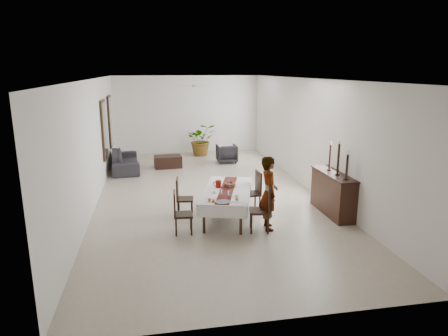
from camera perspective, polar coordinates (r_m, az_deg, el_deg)
floor at (r=11.37m, az=-2.34°, el=-3.72°), size 6.00×12.00×0.00m
ceiling at (r=10.84m, az=-2.51°, el=12.62°), size 6.00×12.00×0.02m
wall_back at (r=16.90m, az=-5.29°, el=7.60°), size 6.00×0.02×3.20m
wall_front at (r=5.30m, az=6.76°, el=-6.55°), size 6.00×0.02×3.20m
wall_left at (r=10.99m, az=-18.13°, el=3.57°), size 0.02×12.00×3.20m
wall_right at (r=11.78m, az=12.23°, el=4.60°), size 0.02×12.00×3.20m
dining_table_top at (r=9.44m, az=0.44°, el=-3.27°), size 1.48×2.33×0.05m
table_leg_fl at (r=8.64m, az=-2.88°, el=-7.33°), size 0.08×0.08×0.63m
table_leg_fr at (r=8.56m, az=2.42°, el=-7.54°), size 0.08×0.08×0.63m
table_leg_bl at (r=10.56m, az=-1.15°, el=-3.31°), size 0.08×0.08×0.63m
table_leg_br at (r=10.49m, az=3.16°, el=-3.44°), size 0.08×0.08×0.63m
tablecloth_top at (r=9.43m, az=0.44°, el=-3.11°), size 1.68×2.53×0.01m
tablecloth_drape_left at (r=9.54m, az=-2.72°, el=-3.76°), size 0.67×2.23×0.27m
tablecloth_drape_right at (r=9.44m, az=3.64°, el=-3.96°), size 0.67×2.23×0.27m
tablecloth_drape_near at (r=8.38m, az=-0.35°, el=-6.27°), size 1.02×0.31×0.27m
tablecloth_drape_far at (r=10.58m, az=1.06°, el=-1.96°), size 1.02×0.31×0.27m
table_runner at (r=9.43m, az=0.44°, el=-3.07°), size 0.94×2.25×0.00m
red_pitcher at (r=9.56m, az=-0.82°, el=-2.28°), size 0.17×0.17×0.18m
pitcher_handle at (r=9.57m, az=-1.28°, el=-2.27°), size 0.11×0.05×0.11m
wine_glass_near at (r=8.84m, az=0.77°, el=-3.73°), size 0.06×0.06×0.15m
wine_glass_mid at (r=8.95m, az=-0.45°, el=-3.51°), size 0.06×0.06×0.15m
wine_glass_far at (r=9.45m, az=0.74°, el=-2.56°), size 0.06×0.06×0.15m
teacup_right at (r=8.89m, az=1.84°, el=-3.98°), size 0.08×0.08×0.05m
saucer_right at (r=8.90m, az=1.83°, el=-4.11°), size 0.14×0.14×0.01m
teacup_left at (r=9.16m, az=-1.44°, el=-3.44°), size 0.08×0.08×0.05m
saucer_left at (r=9.16m, az=-1.44°, el=-3.57°), size 0.14×0.14×0.01m
plate_near_right at (r=8.64m, az=1.88°, el=-4.66°), size 0.22×0.22×0.01m
bread_near_right at (r=8.63m, az=1.88°, el=-4.50°), size 0.08×0.08×0.08m
plate_near_left at (r=8.82m, az=-1.75°, el=-4.26°), size 0.22×0.22×0.01m
plate_far_left at (r=9.93m, az=-0.93°, el=-2.16°), size 0.22×0.22×0.01m
serving_tray at (r=8.53m, az=-0.19°, el=-4.87°), size 0.32×0.32×0.02m
jam_jar_a at (r=8.52m, az=-1.54°, el=-4.72°), size 0.06×0.06×0.07m
jam_jar_b at (r=8.59m, az=-2.09°, el=-4.58°), size 0.06×0.06×0.07m
fruit_basket at (r=9.63m, az=0.84°, el=-2.44°), size 0.27×0.27×0.09m
fruit_red at (r=9.63m, az=1.02°, el=-2.03°), size 0.08×0.08×0.08m
fruit_green at (r=9.64m, az=0.65°, el=-2.00°), size 0.07×0.07×0.07m
chair_right_near_seat at (r=8.73m, az=5.10°, el=-6.13°), size 0.52×0.52×0.05m
chair_right_near_leg_fl at (r=8.67m, az=6.33°, el=-8.04°), size 0.05×0.05×0.43m
chair_right_near_leg_fr at (r=9.00m, az=6.14°, el=-7.18°), size 0.05×0.05×0.43m
chair_right_near_leg_bl at (r=8.64m, az=3.93°, el=-8.04°), size 0.05×0.05×0.43m
chair_right_near_leg_br at (r=8.98m, az=3.84°, el=-7.19°), size 0.05×0.05×0.43m
chair_right_near_back at (r=8.65m, az=6.46°, el=-4.27°), size 0.13×0.44×0.56m
chair_right_far_seat at (r=9.93m, az=3.86°, el=-3.70°), size 0.45×0.45×0.05m
chair_right_far_leg_fl at (r=9.90m, az=5.12°, el=-5.21°), size 0.05×0.05×0.42m
chair_right_far_leg_fr at (r=10.21m, az=4.47°, el=-4.59°), size 0.05×0.05×0.42m
chair_right_far_leg_bl at (r=9.79m, az=3.19°, el=-5.39°), size 0.05×0.05×0.42m
chair_right_far_leg_br at (r=10.11m, az=2.60°, el=-4.76°), size 0.05×0.05×0.42m
chair_right_far_back at (r=9.90m, az=4.95°, el=-2.01°), size 0.07×0.43×0.54m
chair_left_near_seat at (r=8.65m, az=-5.83°, el=-6.66°), size 0.42×0.42×0.05m
chair_left_near_leg_fl at (r=8.88m, az=-6.87°, el=-7.65°), size 0.04×0.04×0.39m
chair_left_near_leg_fr at (r=8.58m, az=-6.86°, el=-8.44°), size 0.04×0.04×0.39m
chair_left_near_leg_bl at (r=8.88m, az=-4.76°, el=-7.58°), size 0.04×0.04×0.39m
chair_left_near_leg_br at (r=8.58m, az=-4.67°, el=-8.37°), size 0.04×0.04×0.39m
chair_left_near_back at (r=8.56m, az=-7.08°, el=-5.00°), size 0.06×0.40×0.50m
chair_left_far_seat at (r=9.66m, az=-5.59°, el=-4.46°), size 0.44×0.44×0.04m
chair_left_far_leg_fl at (r=9.89m, az=-6.45°, el=-5.36°), size 0.04×0.04×0.39m
chair_left_far_leg_fr at (r=9.58m, az=-6.57°, el=-6.00°), size 0.04×0.04×0.39m
chair_left_far_leg_bl at (r=9.87m, az=-4.59°, el=-5.35°), size 0.04×0.04×0.39m
chair_left_far_leg_br at (r=9.57m, az=-4.64°, el=-5.98°), size 0.04×0.04×0.39m
chair_left_far_back at (r=9.59m, az=-6.70°, el=-2.94°), size 0.09×0.39×0.50m
woman at (r=8.76m, az=6.42°, el=-3.60°), size 0.45×0.63×1.64m
sideboard_body at (r=10.08m, az=15.27°, el=-3.60°), size 0.44×1.65×0.99m
sideboard_top at (r=9.94m, az=15.45°, el=-0.80°), size 0.48×1.71×0.03m
candlestick_near_base at (r=9.42m, az=17.04°, el=-1.52°), size 0.11×0.11×0.03m
candlestick_near_shaft at (r=9.35m, az=17.16°, el=0.20°), size 0.05×0.05×0.55m
candlestick_near_candle at (r=9.28m, az=17.30°, el=2.11°), size 0.04×0.04×0.09m
candlestick_mid_base at (r=9.79m, az=15.88°, el=-0.85°), size 0.11×0.11×0.03m
candlestick_mid_shaft at (r=9.71m, az=16.02°, el=1.28°), size 0.05×0.05×0.71m
candlestick_mid_candle at (r=9.63m, az=16.18°, el=3.60°), size 0.04×0.04×0.09m
candlestick_far_base at (r=10.18m, az=14.80°, el=-0.23°), size 0.11×0.11×0.03m
candlestick_far_shaft at (r=10.10m, az=14.91°, el=1.51°), size 0.05×0.05×0.60m
candlestick_far_candle at (r=10.04m, az=15.04°, el=3.44°), size 0.04×0.04×0.09m
sofa at (r=14.38m, az=-13.92°, el=0.99°), size 1.05×2.30×0.65m
armchair at (r=15.12m, az=0.39°, el=2.08°), size 0.73×0.76×0.68m
coffee_table at (r=14.51m, az=-8.01°, el=0.92°), size 1.00×0.71×0.42m
potted_plant at (r=16.38m, az=-3.26°, el=4.09°), size 1.25×1.11×1.30m
mirror_frame_near at (r=13.15m, az=-16.74°, el=5.27°), size 0.06×1.05×1.85m
mirror_glass_near at (r=13.14m, az=-16.59°, el=5.28°), size 0.01×0.90×1.70m
mirror_frame_far at (r=15.22m, az=-15.93°, el=6.43°), size 0.06×1.05×1.85m
mirror_glass_far at (r=15.21m, az=-15.80°, el=6.44°), size 0.01×0.90×1.70m
fan_rod at (r=13.82m, az=-4.27°, el=12.46°), size 0.04×0.04×0.20m
fan_hub at (r=13.83m, az=-4.25°, el=11.63°), size 0.16×0.16×0.08m
fan_blade_n at (r=14.17m, az=-4.41°, el=11.68°), size 0.10×0.55×0.01m
fan_blade_s at (r=13.48m, az=-4.09°, el=11.57°), size 0.10×0.55×0.01m
fan_blade_e at (r=13.87m, az=-2.79°, el=11.66°), size 0.55×0.10×0.01m
fan_blade_w at (r=13.79m, az=-5.73°, el=11.59°), size 0.55×0.10×0.01m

